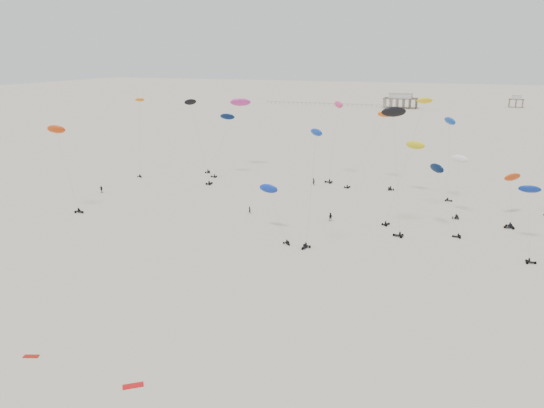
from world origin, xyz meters
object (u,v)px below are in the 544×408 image
at_px(pavilion_main, 400,101).
at_px(rig_0, 536,167).
at_px(spectator_0, 250,213).
at_px(rig_9, 225,127).
at_px(pavilion_small, 516,102).

relative_size(pavilion_main, rig_0, 0.99).
distance_m(rig_0, spectator_0, 61.57).
bearing_deg(rig_9, rig_0, -103.06).
relative_size(rig_0, rig_9, 1.18).
height_order(pavilion_small, rig_9, rig_9).
bearing_deg(pavilion_small, spectator_0, -104.23).
bearing_deg(pavilion_small, pavilion_main, -156.80).
height_order(rig_9, spectator_0, rig_9).
distance_m(pavilion_small, rig_9, 260.67).
height_order(rig_0, spectator_0, rig_0).
xyz_separation_m(pavilion_main, rig_9, (-22.75, -213.39, 9.73)).
distance_m(pavilion_main, rig_9, 214.82).
distance_m(pavilion_small, spectator_0, 286.93).
height_order(rig_0, rig_9, rig_0).
xyz_separation_m(rig_9, spectator_0, (22.21, -34.72, -13.95)).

